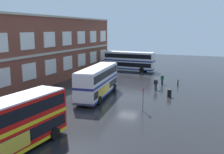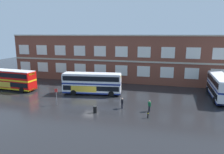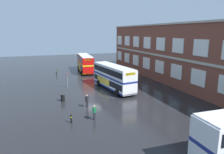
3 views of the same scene
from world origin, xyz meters
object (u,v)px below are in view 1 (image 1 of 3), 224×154
waiting_passenger (156,84)px  second_passenger (162,79)px  double_decker_near (4,128)px  double_decker_far (129,61)px  safety_bollard_east (178,82)px  bus_stand_flag (143,97)px  double_decker_middle (98,81)px  station_litter_bin (169,93)px

waiting_passenger → second_passenger: bearing=-1.9°
double_decker_near → waiting_passenger: size_ratio=6.57×
double_decker_far → safety_bollard_east: size_ratio=11.67×
double_decker_far → waiting_passenger: (-15.77, -9.53, -1.22)m
double_decker_near → waiting_passenger: (24.55, -5.30, -1.22)m
bus_stand_flag → double_decker_far: bearing=21.7°
double_decker_near → double_decker_middle: size_ratio=0.99×
double_decker_far → bus_stand_flag: bearing=-158.3°
double_decker_far → double_decker_middle: bearing=-171.9°
double_decker_near → double_decker_far: same height
waiting_passenger → bus_stand_flag: 10.69m
double_decker_near → second_passenger: size_ratio=6.57×
double_decker_far → safety_bollard_east: bearing=-133.5°
waiting_passenger → station_litter_bin: size_ratio=1.65×
bus_stand_flag → station_litter_bin: bearing=-13.4°
double_decker_middle → waiting_passenger: 9.56m
double_decker_far → station_litter_bin: 22.85m
bus_stand_flag → station_litter_bin: (7.13, -1.69, -1.12)m
station_litter_bin → safety_bollard_east: size_ratio=1.08×
waiting_passenger → second_passenger: (4.17, -0.13, 0.00)m
second_passenger → safety_bollard_east: bearing=-90.0°
second_passenger → safety_bollard_east: second_passenger is taller
double_decker_middle → second_passenger: 13.03m
double_decker_middle → bus_stand_flag: 8.04m
double_decker_middle → double_decker_far: same height
double_decker_middle → bus_stand_flag: double_decker_middle is taller
waiting_passenger → safety_bollard_east: bearing=-32.9°
bus_stand_flag → station_litter_bin: 7.41m
waiting_passenger → second_passenger: same height
bus_stand_flag → station_litter_bin: size_ratio=2.62×
waiting_passenger → double_decker_middle: bearing=138.7°
second_passenger → station_litter_bin: (-7.66, -2.53, -0.41)m
double_decker_near → station_litter_bin: double_decker_near is taller
bus_stand_flag → safety_bollard_east: bearing=-6.6°
double_decker_near → bus_stand_flag: 15.29m
double_decker_middle → bus_stand_flag: size_ratio=4.16×
double_decker_near → safety_bollard_east: 29.86m
double_decker_middle → second_passenger: (11.29, -6.39, -1.22)m
double_decker_far → station_litter_bin: double_decker_far is taller
double_decker_near → double_decker_far: 40.54m
waiting_passenger → second_passenger: 4.17m
double_decker_near → double_decker_far: (40.32, 4.22, 0.00)m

